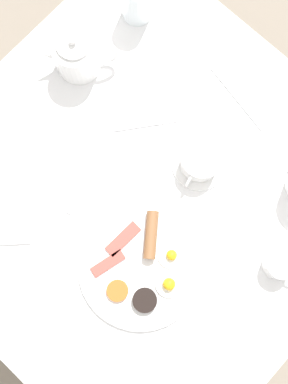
% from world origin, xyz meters
% --- Properties ---
extents(ground_plane, '(8.00, 8.00, 0.00)m').
position_xyz_m(ground_plane, '(0.00, 0.00, 0.00)').
color(ground_plane, gray).
extents(table, '(0.99, 1.00, 0.71)m').
position_xyz_m(table, '(0.00, 0.00, 0.64)').
color(table, white).
rests_on(table, ground_plane).
extents(breakfast_plate, '(0.29, 0.29, 0.04)m').
position_xyz_m(breakfast_plate, '(0.11, -0.13, 0.72)').
color(breakfast_plate, white).
rests_on(breakfast_plate, table).
extents(teapot_near, '(0.15, 0.15, 0.13)m').
position_xyz_m(teapot_near, '(-0.34, 0.13, 0.77)').
color(teapot_near, white).
rests_on(teapot_near, table).
extents(teacup_with_saucer_right, '(0.13, 0.13, 0.06)m').
position_xyz_m(teacup_with_saucer_right, '(0.05, 0.14, 0.74)').
color(teacup_with_saucer_right, white).
rests_on(teacup_with_saucer_right, table).
extents(water_glass_tall, '(0.08, 0.08, 0.12)m').
position_xyz_m(water_glass_tall, '(-0.33, 0.33, 0.77)').
color(water_glass_tall, white).
rests_on(water_glass_tall, table).
extents(creamer_jug, '(0.09, 0.07, 0.05)m').
position_xyz_m(creamer_jug, '(0.34, 0.09, 0.74)').
color(creamer_jug, white).
rests_on(creamer_jug, table).
extents(fork_by_plate, '(0.09, 0.16, 0.00)m').
position_xyz_m(fork_by_plate, '(-0.14, -0.08, 0.71)').
color(fork_by_plate, silver).
rests_on(fork_by_plate, table).
extents(knife_by_plate, '(0.20, 0.05, 0.00)m').
position_xyz_m(knife_by_plate, '(0.01, 0.33, 0.71)').
color(knife_by_plate, silver).
rests_on(knife_by_plate, table).
extents(spoon_for_tea, '(0.11, 0.13, 0.00)m').
position_xyz_m(spoon_for_tea, '(-0.12, 0.13, 0.71)').
color(spoon_for_tea, silver).
rests_on(spoon_for_tea, table).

